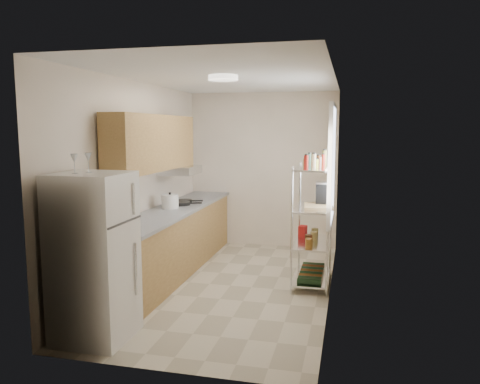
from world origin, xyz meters
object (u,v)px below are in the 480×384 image
object	(u,v)px
refrigerator	(94,257)
frying_pan_large	(181,203)
rice_cooker	(170,201)
espresso_machine	(323,193)
cutting_board	(318,206)

from	to	relation	value
refrigerator	frying_pan_large	distance (m)	2.45
rice_cooker	frying_pan_large	distance (m)	0.29
frying_pan_large	espresso_machine	bearing A→B (deg)	-29.06
refrigerator	cutting_board	world-z (taller)	refrigerator
frying_pan_large	espresso_machine	distance (m)	2.06
rice_cooker	frying_pan_large	bearing A→B (deg)	79.07
refrigerator	espresso_machine	size ratio (longest dim) A/B	5.21
rice_cooker	cutting_board	distance (m)	2.05
refrigerator	frying_pan_large	world-z (taller)	refrigerator
frying_pan_large	cutting_board	world-z (taller)	cutting_board
refrigerator	rice_cooker	bearing A→B (deg)	92.66
frying_pan_large	espresso_machine	world-z (taller)	espresso_machine
rice_cooker	cutting_board	bearing A→B (deg)	-4.13
refrigerator	rice_cooker	size ratio (longest dim) A/B	6.75
refrigerator	frying_pan_large	size ratio (longest dim) A/B	5.87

